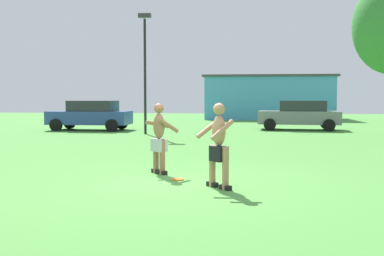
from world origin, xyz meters
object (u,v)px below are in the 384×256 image
player_in_black (219,144)px  lamp_post (145,61)px  car_gray_near_post (300,115)px  frisbee (178,179)px  player_with_cap (159,135)px  car_blue_mid_lot (91,115)px

player_in_black → lamp_post: lamp_post is taller
car_gray_near_post → lamp_post: (-7.69, -3.72, 2.68)m
player_in_black → car_gray_near_post: (3.43, 16.32, -0.04)m
player_in_black → lamp_post: 13.57m
player_in_black → frisbee: size_ratio=6.04×
lamp_post → player_with_cap: bearing=-75.8°
car_gray_near_post → car_blue_mid_lot: size_ratio=1.03×
player_in_black → frisbee: player_in_black is taller
player_in_black → frisbee: bearing=139.9°
car_gray_near_post → player_with_cap: bearing=-108.3°
frisbee → car_gray_near_post: size_ratio=0.06×
player_in_black → lamp_post: (-4.26, 12.60, 2.64)m
frisbee → player_in_black: bearing=-40.1°
frisbee → car_blue_mid_lot: size_ratio=0.06×
player_in_black → lamp_post: size_ratio=0.29×
car_gray_near_post → car_blue_mid_lot: same height
player_with_cap → frisbee: bearing=-54.4°
player_in_black → car_blue_mid_lot: size_ratio=0.38×
frisbee → car_gray_near_post: 16.16m
frisbee → car_gray_near_post: (4.35, 15.55, 0.81)m
player_with_cap → car_gray_near_post: size_ratio=0.37×
car_blue_mid_lot → lamp_post: bearing=-31.6°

